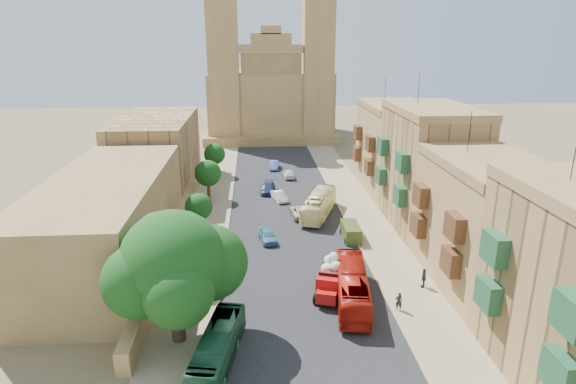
{
  "coord_description": "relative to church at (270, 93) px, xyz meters",
  "views": [
    {
      "loc": [
        -3.8,
        -26.44,
        20.83
      ],
      "look_at": [
        0.0,
        26.0,
        4.0
      ],
      "focal_mm": 30.0,
      "sensor_mm": 36.0,
      "label": 1
    }
  ],
  "objects": [
    {
      "name": "bus_green_north",
      "position": [
        -6.5,
        -77.61,
        -8.3
      ],
      "size": [
        3.62,
        8.98,
        2.44
      ],
      "primitive_type": "imported",
      "rotation": [
        0.0,
        0.0,
        -0.18
      ],
      "color": "#1D5838",
      "rests_on": "ground"
    },
    {
      "name": "olive_pickup",
      "position": [
        6.5,
        -57.36,
        -8.71
      ],
      "size": [
        1.84,
        3.99,
        1.64
      ],
      "color": "#3D4B1C",
      "rests_on": "ground"
    },
    {
      "name": "street_tree_c",
      "position": [
        -10.0,
        -42.61,
        -5.87
      ],
      "size": [
        3.53,
        3.53,
        5.43
      ],
      "color": "#38291C",
      "rests_on": "ground"
    },
    {
      "name": "bus_cream_east",
      "position": [
        4.0,
        -49.91,
        -8.1
      ],
      "size": [
        5.7,
        10.35,
        2.83
      ],
      "primitive_type": "imported",
      "rotation": [
        0.0,
        0.0,
        2.79
      ],
      "color": "#FEF5AA",
      "rests_on": "ground"
    },
    {
      "name": "townhouse_c",
      "position": [
        15.95,
        -53.61,
        -2.61
      ],
      "size": [
        9.0,
        14.0,
        17.4
      ],
      "color": "#A37C4A",
      "rests_on": "ground"
    },
    {
      "name": "car_dkblue",
      "position": [
        -1.93,
        -40.19,
        -8.86
      ],
      "size": [
        2.33,
        4.72,
        1.32
      ],
      "primitive_type": "imported",
      "rotation": [
        0.0,
        0.0,
        -0.11
      ],
      "color": "navy",
      "rests_on": "ground"
    },
    {
      "name": "street_tree_b",
      "position": [
        -10.0,
        -54.61,
        -6.38
      ],
      "size": [
        3.05,
        3.05,
        4.69
      ],
      "color": "#38291C",
      "rests_on": "ground"
    },
    {
      "name": "kerb_west",
      "position": [
        -7.0,
        -48.61,
        -9.46
      ],
      "size": [
        0.25,
        140.0,
        0.12
      ],
      "primitive_type": "cube",
      "color": "#8F7C5E",
      "rests_on": "ground"
    },
    {
      "name": "west_building_low",
      "position": [
        -18.0,
        -60.61,
        -5.32
      ],
      "size": [
        10.0,
        28.0,
        8.4
      ],
      "primitive_type": "cube",
      "color": "olive",
      "rests_on": "ground"
    },
    {
      "name": "sidewalk_east",
      "position": [
        9.5,
        -48.61,
        -9.51
      ],
      "size": [
        5.0,
        140.0,
        0.01
      ],
      "primitive_type": "cube",
      "color": "#8F7C5E",
      "rests_on": "ground"
    },
    {
      "name": "townhouse_d",
      "position": [
        15.95,
        -39.61,
        -3.36
      ],
      "size": [
        9.0,
        14.0,
        15.9
      ],
      "color": "#997545",
      "rests_on": "ground"
    },
    {
      "name": "church",
      "position": [
        0.0,
        0.0,
        0.0
      ],
      "size": [
        28.0,
        22.5,
        36.3
      ],
      "color": "#997545",
      "rests_on": "ground"
    },
    {
      "name": "road_surface",
      "position": [
        0.0,
        -48.61,
        -9.51
      ],
      "size": [
        14.0,
        140.0,
        0.01
      ],
      "primitive_type": "cube",
      "color": "black",
      "rests_on": "ground"
    },
    {
      "name": "car_white_a",
      "position": [
        -0.53,
        -43.81,
        -8.89
      ],
      "size": [
        2.33,
        4.03,
        1.25
      ],
      "primitive_type": "imported",
      "rotation": [
        0.0,
        0.0,
        0.28
      ],
      "color": "white",
      "rests_on": "ground"
    },
    {
      "name": "kerb_east",
      "position": [
        7.0,
        -48.61,
        -9.46
      ],
      "size": [
        0.25,
        140.0,
        0.12
      ],
      "primitive_type": "cube",
      "color": "#8F7C5E",
      "rests_on": "ground"
    },
    {
      "name": "car_blue_a",
      "position": [
        -2.55,
        -57.29,
        -8.85
      ],
      "size": [
        2.21,
        4.09,
        1.32
      ],
      "primitive_type": "imported",
      "rotation": [
        0.0,
        0.0,
        0.17
      ],
      "color": "teal",
      "rests_on": "ground"
    },
    {
      "name": "car_cream",
      "position": [
        1.69,
        -50.08,
        -8.88
      ],
      "size": [
        2.55,
        4.77,
        1.28
      ],
      "primitive_type": "imported",
      "rotation": [
        0.0,
        0.0,
        3.24
      ],
      "color": "beige",
      "rests_on": "ground"
    },
    {
      "name": "sidewalk_west",
      "position": [
        -9.5,
        -48.61,
        -9.51
      ],
      "size": [
        5.0,
        140.0,
        0.01
      ],
      "primitive_type": "cube",
      "color": "#8F7C5E",
      "rests_on": "ground"
    },
    {
      "name": "ground",
      "position": [
        0.0,
        -78.61,
        -9.52
      ],
      "size": [
        260.0,
        260.0,
        0.0
      ],
      "primitive_type": "plane",
      "color": "brown"
    },
    {
      "name": "car_blue_b",
      "position": [
        -0.5,
        -27.27,
        -8.85
      ],
      "size": [
        1.74,
        4.12,
        1.32
      ],
      "primitive_type": "imported",
      "rotation": [
        0.0,
        0.0,
        -0.09
      ],
      "color": "#5876CF",
      "rests_on": "ground"
    },
    {
      "name": "pedestrian_a",
      "position": [
        7.5,
        -71.85,
        -8.73
      ],
      "size": [
        0.61,
        0.43,
        1.57
      ],
      "primitive_type": "imported",
      "rotation": [
        0.0,
        0.0,
        3.05
      ],
      "color": "#262426",
      "rests_on": "ground"
    },
    {
      "name": "west_building_mid",
      "position": [
        -18.0,
        -34.61,
        -4.52
      ],
      "size": [
        10.0,
        22.0,
        10.0
      ],
      "primitive_type": "cube",
      "color": "#A37C4A",
      "rests_on": "ground"
    },
    {
      "name": "bus_red_east",
      "position": [
        4.0,
        -70.27,
        -8.11
      ],
      "size": [
        3.73,
        10.31,
        2.81
      ],
      "primitive_type": "imported",
      "rotation": [
        0.0,
        0.0,
        3.0
      ],
      "color": "#AB160B",
      "rests_on": "ground"
    },
    {
      "name": "red_truck",
      "position": [
        2.57,
        -68.63,
        -8.05
      ],
      "size": [
        3.76,
        6.02,
        3.32
      ],
      "color": "red",
      "rests_on": "ground"
    },
    {
      "name": "car_white_b",
      "position": [
        1.54,
        -32.77,
        -8.84
      ],
      "size": [
        1.81,
        4.02,
        1.34
      ],
      "primitive_type": "imported",
      "rotation": [
        0.0,
        0.0,
        3.2
      ],
      "color": "silver",
      "rests_on": "ground"
    },
    {
      "name": "pedestrian_c",
      "position": [
        10.75,
        -68.34,
        -8.63
      ],
      "size": [
        0.6,
        1.09,
        1.76
      ],
      "primitive_type": "imported",
      "rotation": [
        0.0,
        0.0,
        4.54
      ],
      "color": "#2D2D32",
      "rests_on": "ground"
    },
    {
      "name": "townhouse_b",
      "position": [
        15.95,
        -67.61,
        -3.86
      ],
      "size": [
        9.0,
        14.0,
        14.9
      ],
      "color": "#997545",
      "rests_on": "ground"
    },
    {
      "name": "street_tree_d",
      "position": [
        -10.0,
        -30.61,
        -6.07
      ],
      "size": [
        3.35,
        3.35,
        5.14
      ],
      "color": "#38291C",
      "rests_on": "ground"
    },
    {
      "name": "ficus_tree",
      "position": [
        -9.41,
        -74.61,
        -3.7
      ],
      "size": [
        9.84,
        9.05,
        9.84
      ],
      "color": "#38291C",
      "rests_on": "ground"
    },
    {
      "name": "west_wall",
      "position": [
        -12.5,
        -58.61,
        -8.62
      ],
      "size": [
        1.0,
        40.0,
        1.8
      ],
      "primitive_type": "cube",
      "color": "#997545",
      "rests_on": "ground"
    },
    {
      "name": "street_tree_a",
      "position": [
        -10.0,
        -66.61,
        -6.44
      ],
      "size": [
        2.99,
        2.99,
        4.6
      ],
      "color": "#38291C",
      "rests_on": "ground"
    }
  ]
}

